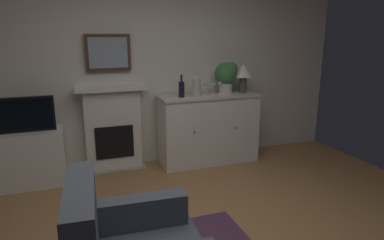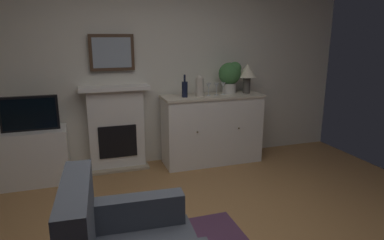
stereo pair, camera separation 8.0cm
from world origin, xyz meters
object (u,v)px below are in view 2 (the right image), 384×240
vase_decorative (200,86)px  tv_set (30,114)px  sideboard_cabinet (212,129)px  wine_glass_center (217,86)px  tv_cabinet (35,156)px  potted_plant_small (230,75)px  wine_bottle (185,89)px  wine_glass_right (223,85)px  table_lamp (247,73)px  fireplace_unit (117,128)px  framed_picture (112,53)px  wine_glass_left (209,86)px

vase_decorative → tv_set: size_ratio=0.45×
sideboard_cabinet → wine_glass_center: (0.04, -0.03, 0.59)m
tv_cabinet → potted_plant_small: size_ratio=1.74×
wine_bottle → wine_glass_right: wine_bottle is taller
table_lamp → tv_cabinet: bearing=179.7°
fireplace_unit → table_lamp: table_lamp is taller
framed_picture → wine_glass_right: size_ratio=3.33×
vase_decorative → tv_cabinet: vase_decorative is taller
wine_glass_left → tv_cabinet: size_ratio=0.22×
fireplace_unit → vase_decorative: size_ratio=3.91×
potted_plant_small → vase_decorative: bearing=-168.6°
wine_glass_right → tv_cabinet: bearing=179.7°
wine_bottle → potted_plant_small: potted_plant_small is taller
wine_glass_right → tv_set: wine_glass_right is taller
vase_decorative → tv_set: vase_decorative is taller
sideboard_cabinet → wine_glass_left: (-0.07, -0.03, 0.59)m
table_lamp → potted_plant_small: bearing=168.8°
wine_bottle → wine_glass_left: (0.33, 0.01, 0.01)m
fireplace_unit → wine_bottle: 1.02m
wine_bottle → tv_set: size_ratio=0.47×
wine_bottle → tv_cabinet: size_ratio=0.39×
tv_cabinet → fireplace_unit: bearing=9.4°
sideboard_cabinet → vase_decorative: size_ratio=4.83×
tv_cabinet → wine_glass_center: bearing=-1.2°
sideboard_cabinet → tv_set: size_ratio=2.19×
wine_glass_left → tv_cabinet: wine_glass_left is taller
framed_picture → vase_decorative: (1.06, -0.27, -0.43)m
wine_glass_left → wine_glass_center: size_ratio=1.00×
fireplace_unit → wine_glass_right: bearing=-7.1°
sideboard_cabinet → table_lamp: bearing=0.0°
sideboard_cabinet → tv_cabinet: (-2.24, 0.02, -0.15)m
framed_picture → wine_glass_left: (1.20, -0.25, -0.44)m
fireplace_unit → potted_plant_small: 1.68m
wine_glass_right → potted_plant_small: potted_plant_small is taller
fireplace_unit → wine_glass_center: wine_glass_center is taller
framed_picture → tv_cabinet: 1.55m
wine_glass_left → potted_plant_small: size_ratio=0.38×
table_lamp → wine_glass_right: bearing=179.7°
table_lamp → vase_decorative: bearing=-175.9°
vase_decorative → wine_glass_center: bearing=4.3°
sideboard_cabinet → wine_glass_left: 0.60m
wine_glass_right → tv_set: size_ratio=0.27×
wine_bottle → wine_glass_center: size_ratio=1.76×
framed_picture → potted_plant_small: bearing=-6.6°
wine_bottle → fireplace_unit: bearing=166.3°
sideboard_cabinet → table_lamp: 0.90m
framed_picture → wine_glass_left: 1.30m
tv_set → potted_plant_small: size_ratio=1.44×
wine_bottle → wine_glass_left: size_ratio=1.76×
fireplace_unit → table_lamp: 1.90m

